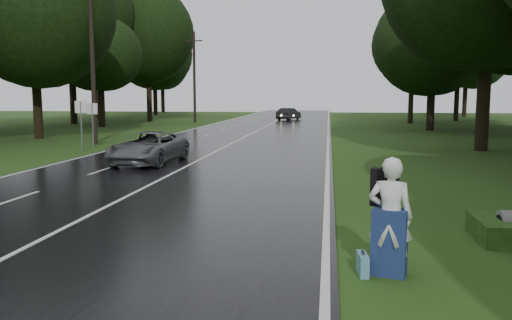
{
  "coord_description": "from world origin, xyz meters",
  "views": [
    {
      "loc": [
        5.81,
        -11.76,
        3.0
      ],
      "look_at": [
        3.73,
        3.49,
        1.1
      ],
      "focal_mm": 37.29,
      "sensor_mm": 36.0,
      "label": 1
    }
  ],
  "objects": [
    {
      "name": "utility_pole_mid",
      "position": [
        -8.5,
        19.39,
        0.0
      ],
      "size": [
        1.8,
        0.28,
        10.95
      ],
      "primitive_type": null,
      "color": "black",
      "rests_on": "ground"
    },
    {
      "name": "lane_center",
      "position": [
        0.0,
        20.0,
        0.04
      ],
      "size": [
        0.12,
        140.0,
        0.01
      ],
      "primitive_type": "cube",
      "color": "silver",
      "rests_on": "road"
    },
    {
      "name": "utility_pole_far",
      "position": [
        -8.5,
        44.25,
        0.0
      ],
      "size": [
        1.8,
        0.28,
        9.63
      ],
      "primitive_type": null,
      "color": "black",
      "rests_on": "ground"
    },
    {
      "name": "road_sign_b",
      "position": [
        -7.2,
        16.29,
        0.0
      ],
      "size": [
        0.61,
        0.1,
        2.52
      ],
      "primitive_type": null,
      "color": "white",
      "rests_on": "ground"
    },
    {
      "name": "tree_right_e",
      "position": [
        14.28,
        34.54,
        0.0
      ],
      "size": [
        7.6,
        7.6,
        11.87
      ],
      "primitive_type": null,
      "color": "black",
      "rests_on": "ground"
    },
    {
      "name": "tree_left_f",
      "position": [
        -14.12,
        45.87,
        0.0
      ],
      "size": [
        10.51,
        10.51,
        16.43
      ],
      "primitive_type": null,
      "color": "black",
      "rests_on": "ground"
    },
    {
      "name": "road",
      "position": [
        0.0,
        20.0,
        0.02
      ],
      "size": [
        12.0,
        140.0,
        0.04
      ],
      "primitive_type": "cube",
      "color": "black",
      "rests_on": "ground"
    },
    {
      "name": "suitcase",
      "position": [
        6.41,
        -2.99,
        0.18
      ],
      "size": [
        0.2,
        0.52,
        0.36
      ],
      "primitive_type": "cube",
      "rotation": [
        0.0,
        0.0,
        0.1
      ],
      "color": "teal",
      "rests_on": "ground"
    },
    {
      "name": "far_car",
      "position": [
        1.18,
        50.5,
        0.74
      ],
      "size": [
        2.72,
        4.51,
        1.4
      ],
      "primitive_type": "imported",
      "rotation": [
        0.0,
        0.0,
        2.83
      ],
      "color": "black",
      "rests_on": "road"
    },
    {
      "name": "hitchhiker",
      "position": [
        6.84,
        -2.93,
        0.93
      ],
      "size": [
        0.83,
        0.78,
        2.0
      ],
      "color": "silver",
      "rests_on": "ground"
    },
    {
      "name": "grey_car",
      "position": [
        -1.89,
        10.26,
        0.72
      ],
      "size": [
        2.6,
        5.04,
        1.36
      ],
      "primitive_type": "imported",
      "rotation": [
        0.0,
        0.0,
        6.21
      ],
      "color": "#535558",
      "rests_on": "road"
    },
    {
      "name": "ground",
      "position": [
        0.0,
        0.0,
        0.0
      ],
      "size": [
        160.0,
        160.0,
        0.0
      ],
      "primitive_type": "plane",
      "color": "#264615",
      "rests_on": "ground"
    },
    {
      "name": "road_sign_a",
      "position": [
        -7.2,
        14.92,
        0.0
      ],
      "size": [
        0.64,
        0.1,
        2.67
      ],
      "primitive_type": null,
      "color": "white",
      "rests_on": "ground"
    },
    {
      "name": "tree_right_f",
      "position": [
        14.34,
        45.98,
        0.0
      ],
      "size": [
        9.39,
        9.39,
        14.68
      ],
      "primitive_type": null,
      "color": "black",
      "rests_on": "ground"
    },
    {
      "name": "tree_left_d",
      "position": [
        -13.86,
        22.22,
        0.0
      ],
      "size": [
        8.91,
        8.91,
        13.92
      ],
      "primitive_type": null,
      "color": "black",
      "rests_on": "ground"
    },
    {
      "name": "tree_right_d",
      "position": [
        13.96,
        18.05,
        0.0
      ],
      "size": [
        10.23,
        10.23,
        15.98
      ],
      "primitive_type": null,
      "color": "black",
      "rests_on": "ground"
    },
    {
      "name": "tree_left_e",
      "position": [
        -15.27,
        35.67,
        0.0
      ],
      "size": [
        7.9,
        7.9,
        12.34
      ],
      "primitive_type": null,
      "color": "black",
      "rests_on": "ground"
    }
  ]
}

